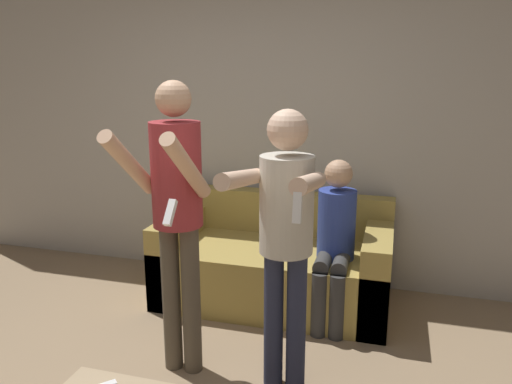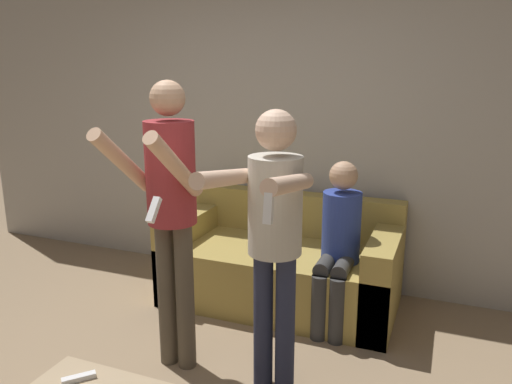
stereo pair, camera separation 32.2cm
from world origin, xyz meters
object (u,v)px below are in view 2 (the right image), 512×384
at_px(couch, 282,266).
at_px(person_standing_right, 273,225).
at_px(person_seated, 339,239).
at_px(remote_on_table, 79,378).
at_px(person_standing_left, 170,200).

distance_m(couch, person_standing_right, 1.33).
distance_m(couch, person_seated, 0.63).
height_order(couch, remote_on_table, couch).
bearing_deg(person_standing_right, person_seated, 79.37).
height_order(person_standing_left, person_standing_right, person_standing_left).
height_order(couch, person_seated, person_seated).
bearing_deg(person_standing_left, person_standing_right, -0.56).
xyz_separation_m(couch, person_seated, (0.48, -0.21, 0.35)).
xyz_separation_m(person_seated, remote_on_table, (-0.82, -1.67, -0.23)).
distance_m(person_standing_right, person_seated, 0.96).
bearing_deg(remote_on_table, person_standing_left, 88.10).
relative_size(person_seated, remote_on_table, 8.71).
xyz_separation_m(couch, remote_on_table, (-0.34, -1.89, 0.12)).
relative_size(person_standing_right, remote_on_table, 11.80).
relative_size(person_standing_left, person_standing_right, 1.09).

